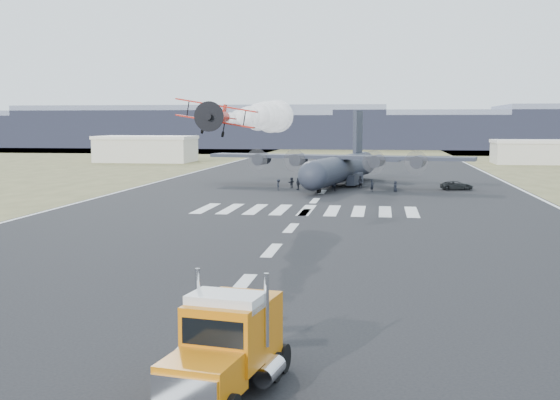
% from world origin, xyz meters
% --- Properties ---
extents(ground, '(500.00, 500.00, 0.00)m').
position_xyz_m(ground, '(0.00, 0.00, 0.00)').
color(ground, black).
rests_on(ground, ground).
extents(scrub_far, '(500.00, 80.00, 0.00)m').
position_xyz_m(scrub_far, '(0.00, 230.00, 0.00)').
color(scrub_far, brown).
rests_on(scrub_far, ground).
extents(runway_markings, '(60.00, 260.00, 0.01)m').
position_xyz_m(runway_markings, '(0.00, 60.00, 0.01)').
color(runway_markings, silver).
rests_on(runway_markings, ground).
extents(ridge_seg_b, '(150.00, 50.00, 15.00)m').
position_xyz_m(ridge_seg_b, '(-130.00, 260.00, 7.50)').
color(ridge_seg_b, slate).
rests_on(ridge_seg_b, ground).
extents(ridge_seg_c, '(150.00, 50.00, 17.00)m').
position_xyz_m(ridge_seg_c, '(-65.00, 260.00, 8.50)').
color(ridge_seg_c, slate).
rests_on(ridge_seg_c, ground).
extents(ridge_seg_d, '(150.00, 50.00, 13.00)m').
position_xyz_m(ridge_seg_d, '(0.00, 260.00, 6.50)').
color(ridge_seg_d, slate).
rests_on(ridge_seg_d, ground).
extents(ridge_seg_e, '(150.00, 50.00, 15.00)m').
position_xyz_m(ridge_seg_e, '(65.00, 260.00, 7.50)').
color(ridge_seg_e, slate).
rests_on(ridge_seg_e, ground).
extents(hangar_left, '(24.50, 14.50, 6.70)m').
position_xyz_m(hangar_left, '(-52.00, 145.00, 3.41)').
color(hangar_left, '#B7B3A3').
rests_on(hangar_left, ground).
extents(hangar_right, '(20.50, 12.50, 5.90)m').
position_xyz_m(hangar_right, '(46.00, 150.00, 3.01)').
color(hangar_right, '#B7B3A3').
rests_on(hangar_right, ground).
extents(semi_truck, '(4.00, 8.73, 3.84)m').
position_xyz_m(semi_truck, '(2.96, -5.47, 1.88)').
color(semi_truck, black).
rests_on(semi_truck, ground).
extents(aerobatic_biplane, '(5.81, 5.23, 2.67)m').
position_xyz_m(aerobatic_biplane, '(-3.26, 19.22, 10.56)').
color(aerobatic_biplane, red).
extents(smoke_trail, '(3.69, 29.45, 3.69)m').
position_xyz_m(smoke_trail, '(-3.42, 43.38, 10.77)').
color(smoke_trail, white).
extents(transport_aircraft, '(42.17, 34.53, 12.21)m').
position_xyz_m(transport_aircraft, '(2.07, 82.30, 3.15)').
color(transport_aircraft, black).
rests_on(transport_aircraft, ground).
extents(support_vehicle, '(5.11, 2.93, 1.34)m').
position_xyz_m(support_vehicle, '(19.81, 78.07, 0.67)').
color(support_vehicle, black).
rests_on(support_vehicle, ground).
extents(crew_a, '(0.82, 0.84, 1.78)m').
position_xyz_m(crew_a, '(7.18, 73.21, 0.89)').
color(crew_a, black).
rests_on(crew_a, ground).
extents(crew_b, '(1.06, 0.87, 1.89)m').
position_xyz_m(crew_b, '(1.50, 73.67, 0.95)').
color(crew_b, black).
rests_on(crew_b, ground).
extents(crew_c, '(0.72, 1.16, 1.66)m').
position_xyz_m(crew_c, '(-6.73, 73.34, 0.83)').
color(crew_c, black).
rests_on(crew_c, ground).
extents(crew_d, '(1.11, 1.20, 1.86)m').
position_xyz_m(crew_d, '(-3.91, 74.38, 0.93)').
color(crew_d, black).
rests_on(crew_d, ground).
extents(crew_e, '(0.79, 0.91, 1.58)m').
position_xyz_m(crew_e, '(10.58, 73.63, 0.79)').
color(crew_e, black).
rests_on(crew_e, ground).
extents(crew_f, '(1.12, 1.60, 1.65)m').
position_xyz_m(crew_f, '(-5.28, 77.43, 0.83)').
color(crew_f, black).
rests_on(crew_f, ground).
extents(crew_g, '(0.68, 0.61, 1.59)m').
position_xyz_m(crew_g, '(1.27, 78.45, 0.80)').
color(crew_g, black).
rests_on(crew_g, ground).
extents(crew_h, '(1.06, 1.02, 1.88)m').
position_xyz_m(crew_h, '(5.29, 78.97, 0.94)').
color(crew_h, black).
rests_on(crew_h, ground).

